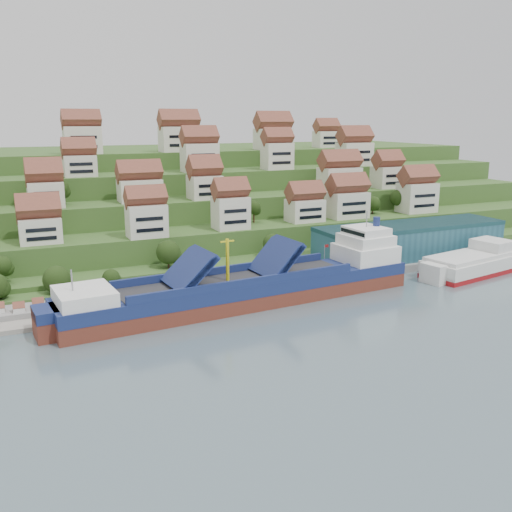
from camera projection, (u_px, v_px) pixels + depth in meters
name	position (u px, v px, depth m)	size (l,w,h in m)	color
ground	(280.00, 300.00, 137.56)	(300.00, 300.00, 0.00)	slate
quay	(321.00, 272.00, 158.54)	(180.00, 14.00, 2.20)	gray
pebble_beach	(20.00, 316.00, 125.15)	(45.00, 20.00, 1.00)	gray
hillside	(165.00, 201.00, 227.02)	(260.00, 128.00, 31.00)	#2D4C1E
hillside_village	(212.00, 176.00, 187.27)	(158.72, 64.82, 29.24)	silver
hillside_trees	(176.00, 217.00, 165.14)	(143.25, 62.59, 30.45)	#243D14
warehouse	(410.00, 240.00, 171.55)	(60.00, 15.00, 10.00)	#265969
flagpole	(325.00, 257.00, 152.00)	(1.28, 0.16, 8.00)	gray
beach_huts	(9.00, 312.00, 122.88)	(14.40, 3.70, 2.20)	white
cargo_ship	(254.00, 288.00, 135.27)	(88.06, 20.83, 19.47)	maroon
second_ship	(475.00, 263.00, 161.41)	(34.62, 18.13, 9.55)	maroon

